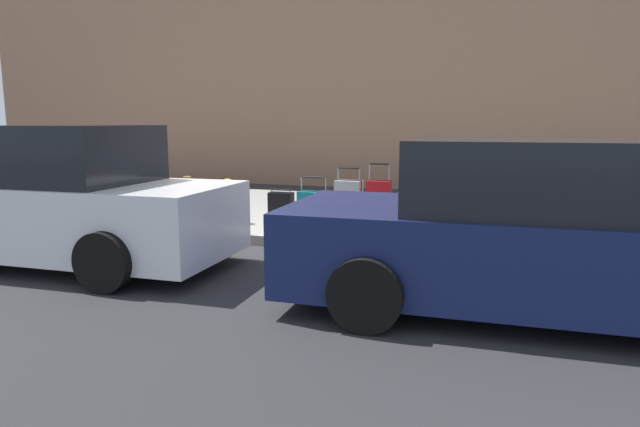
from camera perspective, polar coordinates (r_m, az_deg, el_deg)
ground_plane at (r=8.28m, az=-10.95°, el=-2.89°), size 40.00×40.00×0.00m
sidewalk_curb at (r=10.47m, az=-4.08°, el=0.20°), size 18.00×5.00×0.14m
suitcase_maroon_0 at (r=7.93m, az=16.24°, el=-0.27°), size 0.48×0.21×0.84m
suitcase_navy_1 at (r=7.94m, az=12.50°, el=0.37°), size 0.36×0.22×0.96m
suitcase_olive_2 at (r=7.99m, az=9.17°, el=-0.03°), size 0.36×0.20×0.89m
suitcase_red_3 at (r=8.12m, az=6.07°, el=0.74°), size 0.36×0.24×1.02m
suitcase_silver_4 at (r=8.31m, az=2.96°, el=0.89°), size 0.40×0.24×0.94m
suitcase_teal_5 at (r=8.43m, az=-0.67°, el=0.41°), size 0.47×0.26×0.79m
suitcase_black_6 at (r=8.61m, az=-4.01°, el=0.45°), size 0.38×0.23×0.58m
fire_hydrant at (r=9.01m, az=-9.43°, el=1.43°), size 0.39×0.21×0.71m
bollard_post at (r=9.22m, az=-13.42°, el=1.46°), size 0.13×0.13×0.73m
parking_meter at (r=8.18m, az=26.58°, el=3.00°), size 0.12×0.09×1.27m
parked_car_navy_0 at (r=5.38m, az=22.57°, el=-1.94°), size 4.87×2.19×1.59m
parked_car_white_1 at (r=7.59m, az=-25.97°, el=1.28°), size 4.66×2.10×1.70m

